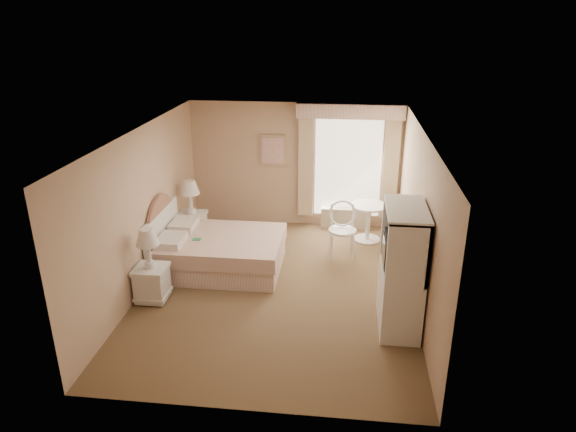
# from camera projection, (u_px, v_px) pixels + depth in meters

# --- Properties ---
(room) EXTENTS (4.21, 5.51, 2.51)m
(room) POSITION_uv_depth(u_px,v_px,m) (277.00, 215.00, 7.74)
(room) COLOR brown
(room) RESTS_ON ground
(window) EXTENTS (2.05, 0.22, 2.51)m
(window) POSITION_uv_depth(u_px,v_px,m) (348.00, 164.00, 10.05)
(window) COLOR white
(window) RESTS_ON room
(framed_art) EXTENTS (0.52, 0.04, 0.62)m
(framed_art) POSITION_uv_depth(u_px,v_px,m) (273.00, 150.00, 10.18)
(framed_art) COLOR tan
(framed_art) RESTS_ON room
(bed) EXTENTS (2.07, 1.56, 1.38)m
(bed) POSITION_uv_depth(u_px,v_px,m) (216.00, 251.00, 8.70)
(bed) COLOR tan
(bed) RESTS_ON room
(nightstand_near) EXTENTS (0.48, 0.48, 1.15)m
(nightstand_near) POSITION_uv_depth(u_px,v_px,m) (151.00, 274.00, 7.69)
(nightstand_near) COLOR silver
(nightstand_near) RESTS_ON room
(nightstand_far) EXTENTS (0.50, 0.50, 1.22)m
(nightstand_far) POSITION_uv_depth(u_px,v_px,m) (192.00, 220.00, 9.68)
(nightstand_far) COLOR silver
(nightstand_far) RESTS_ON room
(round_table) EXTENTS (0.69, 0.69, 0.73)m
(round_table) POSITION_uv_depth(u_px,v_px,m) (368.00, 217.00, 9.75)
(round_table) COLOR white
(round_table) RESTS_ON room
(cafe_chair) EXTENTS (0.52, 0.52, 1.01)m
(cafe_chair) POSITION_uv_depth(u_px,v_px,m) (342.00, 225.00, 9.09)
(cafe_chair) COLOR white
(cafe_chair) RESTS_ON room
(armoire) EXTENTS (0.53, 1.05, 1.75)m
(armoire) POSITION_uv_depth(u_px,v_px,m) (401.00, 278.00, 6.96)
(armoire) COLOR silver
(armoire) RESTS_ON room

